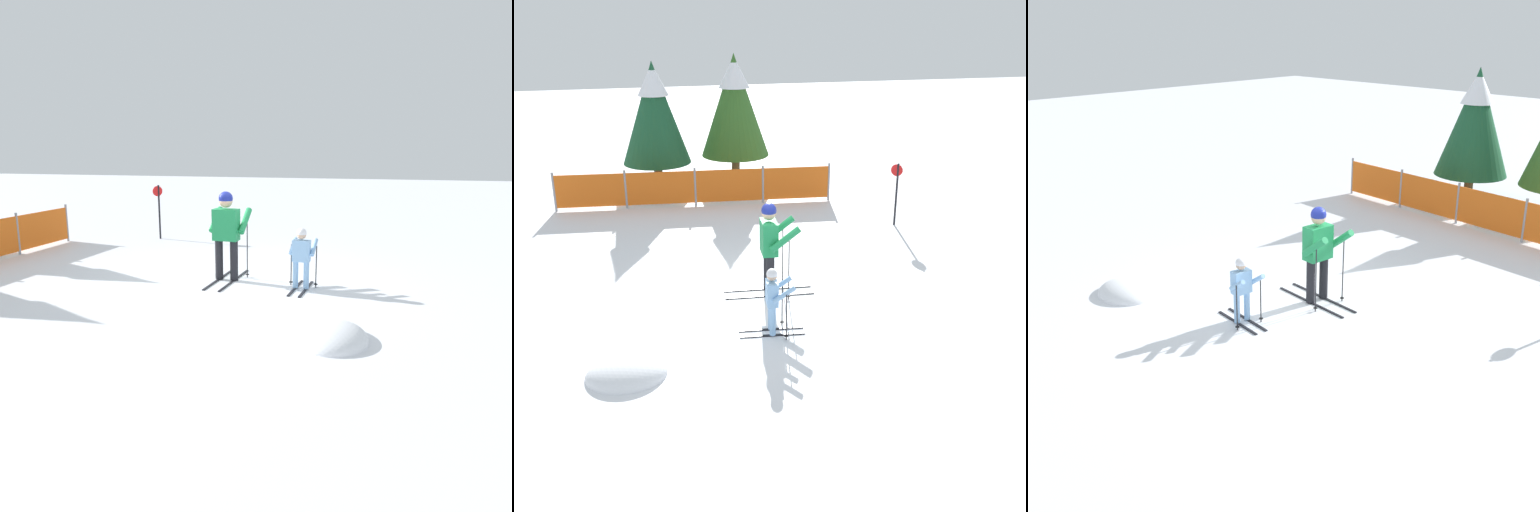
% 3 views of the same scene
% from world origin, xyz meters
% --- Properties ---
extents(ground_plane, '(60.00, 60.00, 0.00)m').
position_xyz_m(ground_plane, '(0.00, 0.00, 0.00)').
color(ground_plane, white).
extents(skier_adult, '(1.64, 0.76, 1.72)m').
position_xyz_m(skier_adult, '(0.08, 0.15, 1.03)').
color(skier_adult, black).
rests_on(skier_adult, ground_plane).
extents(skier_child, '(1.07, 0.54, 1.12)m').
position_xyz_m(skier_child, '(-0.22, -1.34, 0.66)').
color(skier_child, black).
rests_on(skier_child, ground_plane).
extents(safety_fence, '(7.07, 0.65, 1.00)m').
position_xyz_m(safety_fence, '(-0.61, 5.78, 0.50)').
color(safety_fence, gray).
rests_on(safety_fence, ground_plane).
extents(conifer_far, '(1.88, 1.88, 3.49)m').
position_xyz_m(conifer_far, '(-1.43, 7.67, 2.15)').
color(conifer_far, '#4C3823').
rests_on(conifer_far, ground_plane).
extents(conifer_near, '(1.95, 1.95, 3.62)m').
position_xyz_m(conifer_near, '(0.84, 7.99, 2.24)').
color(conifer_near, '#4C3823').
rests_on(conifer_near, ground_plane).
extents(trail_marker, '(0.22, 0.20, 1.48)m').
position_xyz_m(trail_marker, '(3.80, 3.19, 0.92)').
color(trail_marker, black).
rests_on(trail_marker, ground_plane).
extents(snow_mound, '(1.17, 0.99, 0.47)m').
position_xyz_m(snow_mound, '(-2.55, -2.09, 0.00)').
color(snow_mound, white).
rests_on(snow_mound, ground_plane).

